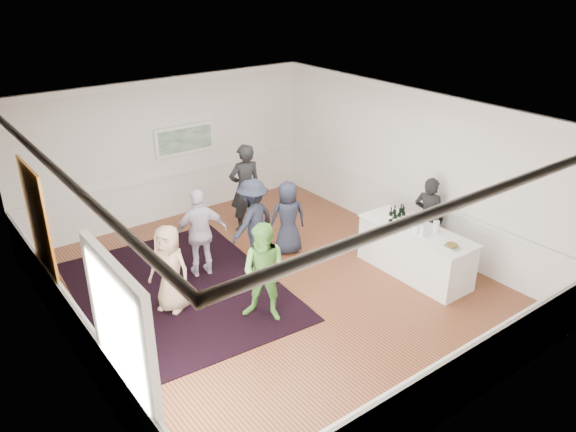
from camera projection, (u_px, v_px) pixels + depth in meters
floor at (273, 287)px, 10.25m from camera, size 8.00×8.00×0.00m
ceiling at (271, 115)px, 8.93m from camera, size 7.00×8.00×0.02m
wall_left at (64, 269)px, 7.68m from camera, size 0.02×8.00×3.20m
wall_right at (411, 166)px, 11.50m from camera, size 0.02×8.00×3.20m
wall_back at (168, 150)px, 12.50m from camera, size 7.00×0.02×3.20m
wall_front at (466, 315)px, 6.68m from camera, size 7.00×0.02×3.20m
wainscoting at (273, 263)px, 10.05m from camera, size 7.00×8.00×1.00m
mirror at (38, 222)px, 8.57m from camera, size 0.05×1.25×1.85m
doorway at (122, 348)px, 6.40m from camera, size 0.10×1.78×2.56m
landscape_painting at (185, 140)px, 12.61m from camera, size 1.44×0.06×0.66m
area_rug at (179, 290)px, 10.15m from camera, size 3.64×4.61×0.02m
serving_table at (415, 251)px, 10.54m from camera, size 0.87×2.28×0.92m
bartender at (428, 217)px, 11.06m from camera, size 0.57×0.70×1.67m
guest_tan at (170, 269)px, 9.33m from camera, size 0.81×0.90×1.55m
guest_green at (266, 273)px, 9.04m from camera, size 1.03×1.05×1.71m
guest_lilac at (201, 233)px, 10.35m from camera, size 1.08×0.64×1.72m
guest_dark_a at (253, 220)px, 10.93m from camera, size 1.21×0.89×1.67m
guest_dark_b at (245, 188)px, 12.05m from camera, size 0.78×0.58×1.97m
guest_navy at (288, 218)px, 11.22m from camera, size 0.86×0.70×1.51m
wine_bottles at (398, 213)px, 10.64m from camera, size 0.39×0.23×0.31m
juice_pitchers at (425, 228)px, 10.14m from camera, size 0.42×0.32×0.24m
ice_bucket at (412, 221)px, 10.43m from camera, size 0.26×0.26×0.25m
nut_bowl at (452, 246)px, 9.67m from camera, size 0.26×0.26×0.08m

